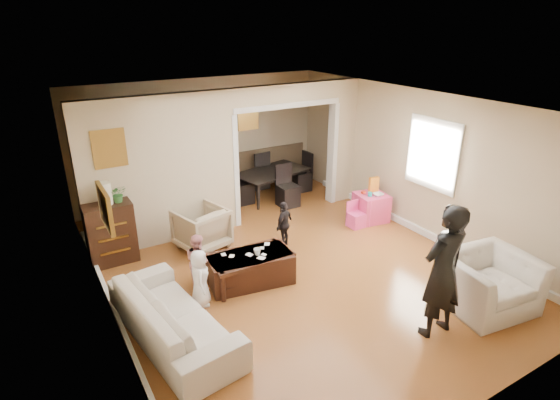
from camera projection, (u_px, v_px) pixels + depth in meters
floor at (286, 263)px, 7.33m from camera, size 7.00×7.00×0.00m
partition_left at (163, 172)px, 7.61m from camera, size 2.75×0.18×2.60m
partition_right at (342, 142)px, 9.44m from camera, size 0.55×0.18×2.60m
partition_header at (287, 93)px, 8.36m from camera, size 2.22×0.18×0.35m
window_pane at (433, 154)px, 7.72m from camera, size 0.03×0.95×1.10m
framed_art_partition at (109, 149)px, 6.94m from camera, size 0.45×0.03×0.55m
framed_art_sofa_wall at (105, 208)px, 4.88m from camera, size 0.03×0.55×0.40m
framed_art_alcove at (248, 116)px, 9.94m from camera, size 0.45×0.03×0.55m
sofa at (173, 316)px, 5.50m from camera, size 1.14×2.29×0.64m
armchair_back at (202, 228)px, 7.71m from camera, size 0.95×0.97×0.73m
armchair_front at (487, 282)px, 6.10m from camera, size 1.29×1.17×0.75m
dresser at (111, 233)px, 7.20m from camera, size 0.74×0.42×1.02m
table_lamp at (104, 194)px, 6.94m from camera, size 0.22×0.22×0.36m
potted_plant at (118, 194)px, 7.05m from camera, size 0.25×0.22×0.28m
coffee_table at (250, 269)px, 6.72m from camera, size 1.32×0.81×0.46m
coffee_cup at (257, 252)px, 6.62m from camera, size 0.12×0.12×0.10m
play_table at (371, 207)px, 8.80m from camera, size 0.65×0.65×0.54m
cereal_box at (374, 185)px, 8.78m from camera, size 0.21×0.10×0.30m
cyan_cup at (370, 194)px, 8.60m from camera, size 0.08×0.08×0.08m
toy_block at (363, 192)px, 8.73m from camera, size 0.09×0.07×0.05m
play_bowl at (378, 195)px, 8.62m from camera, size 0.23×0.23×0.05m
dining_table at (273, 184)px, 9.98m from camera, size 1.83×1.29×0.58m
adult_person at (443, 272)px, 5.40m from camera, size 0.65×0.42×1.77m
child_kneel_a at (200, 278)px, 6.12m from camera, size 0.39×0.47×0.84m
child_kneel_b at (198, 261)px, 6.55m from camera, size 0.39×0.46×0.85m
child_toddler at (284, 224)px, 7.74m from camera, size 0.52×0.42×0.83m
craft_papers at (252, 253)px, 6.69m from camera, size 0.82×0.50×0.00m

